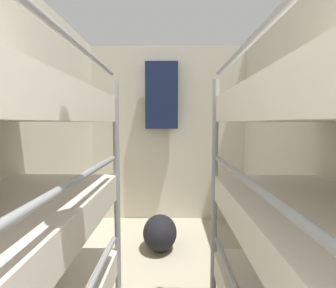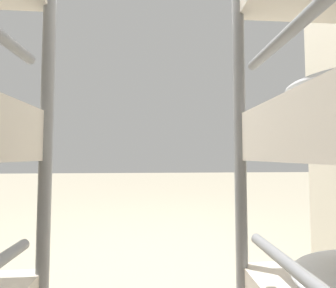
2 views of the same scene
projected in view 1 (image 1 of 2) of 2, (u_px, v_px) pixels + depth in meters
The scene contains 3 objects.
wall_back at pixel (168, 134), 3.75m from camera, with size 2.28×0.06×2.46m.
duffel_bag at pixel (160, 232), 2.88m from camera, with size 0.37×0.49×0.37m.
hanging_coat at pixel (162, 96), 3.56m from camera, with size 0.44×0.12×0.90m.
Camera 1 is at (0.04, 0.54, 1.39)m, focal length 28.00 mm.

